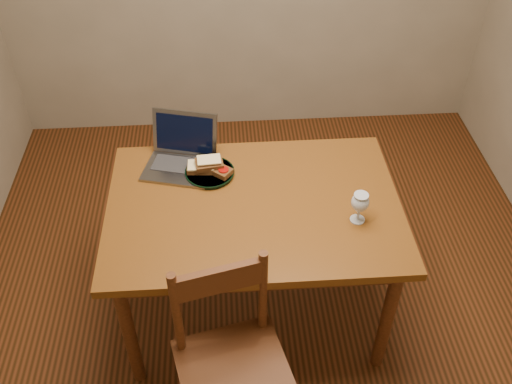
{
  "coord_description": "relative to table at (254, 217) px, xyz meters",
  "views": [
    {
      "loc": [
        -0.19,
        -1.94,
        2.46
      ],
      "look_at": [
        -0.07,
        -0.09,
        0.8
      ],
      "focal_mm": 40.0,
      "sensor_mm": 36.0,
      "label": 1
    }
  ],
  "objects": [
    {
      "name": "sandwich_cheese",
      "position": [
        -0.23,
        0.22,
        0.13
      ],
      "size": [
        0.13,
        0.08,
        0.04
      ],
      "primitive_type": null,
      "rotation": [
        0.0,
        0.0,
        -0.07
      ],
      "color": "#381E0C",
      "rests_on": "plate"
    },
    {
      "name": "table",
      "position": [
        0.0,
        0.0,
        0.0
      ],
      "size": [
        1.3,
        0.9,
        0.74
      ],
      "color": "#55310E",
      "rests_on": "floor"
    },
    {
      "name": "milk_glass",
      "position": [
        0.44,
        -0.13,
        0.16
      ],
      "size": [
        0.08,
        0.08,
        0.15
      ],
      "primitive_type": null,
      "color": "white",
      "rests_on": "table"
    },
    {
      "name": "floor",
      "position": [
        0.08,
        0.1,
        -0.66
      ],
      "size": [
        3.2,
        3.2,
        0.02
      ],
      "primitive_type": "cube",
      "color": "black",
      "rests_on": "ground"
    },
    {
      "name": "sandwich_top",
      "position": [
        -0.19,
        0.22,
        0.15
      ],
      "size": [
        0.14,
        0.09,
        0.04
      ],
      "primitive_type": null,
      "rotation": [
        0.0,
        0.0,
        0.16
      ],
      "color": "#381E0C",
      "rests_on": "plate"
    },
    {
      "name": "chair",
      "position": [
        -0.13,
        -0.61,
        -0.16
      ],
      "size": [
        0.51,
        0.49,
        0.46
      ],
      "rotation": [
        0.0,
        0.0,
        0.24
      ],
      "color": "#391F0B",
      "rests_on": "floor"
    },
    {
      "name": "laptop",
      "position": [
        -0.32,
        0.32,
        0.15
      ],
      "size": [
        0.38,
        0.36,
        0.23
      ],
      "rotation": [
        0.0,
        0.0,
        -0.26
      ],
      "color": "slate",
      "rests_on": "table"
    },
    {
      "name": "sandwich_tomato",
      "position": [
        -0.15,
        0.2,
        0.12
      ],
      "size": [
        0.14,
        0.13,
        0.04
      ],
      "primitive_type": null,
      "rotation": [
        0.0,
        0.0,
        -0.69
      ],
      "color": "#381E0C",
      "rests_on": "plate"
    },
    {
      "name": "plate",
      "position": [
        -0.19,
        0.21,
        0.1
      ],
      "size": [
        0.23,
        0.23,
        0.02
      ],
      "primitive_type": "cylinder",
      "color": "black",
      "rests_on": "table"
    }
  ]
}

